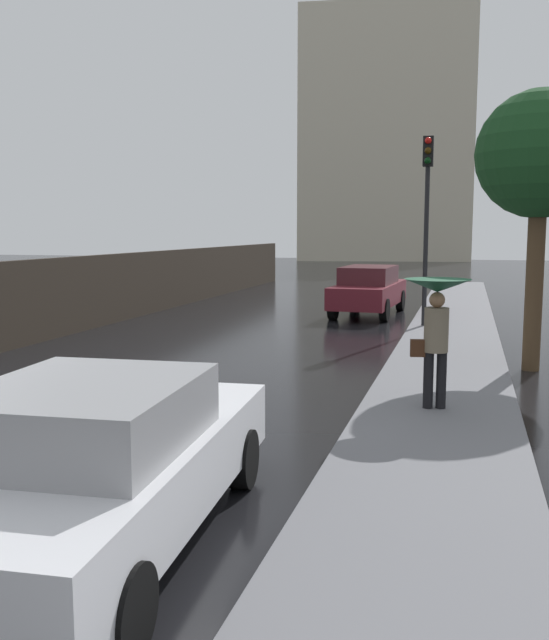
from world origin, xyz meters
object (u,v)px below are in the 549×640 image
(pedestrian_with_umbrella_near, at_px, (437,310))
(street_tree_near, at_px, (540,157))
(car_maroon_mid_road, at_px, (369,289))
(car_white_near_kerb, at_px, (98,461))
(traffic_light, at_px, (427,197))

(pedestrian_with_umbrella_near, height_order, street_tree_near, street_tree_near)
(pedestrian_with_umbrella_near, bearing_deg, street_tree_near, -123.61)
(pedestrian_with_umbrella_near, bearing_deg, car_maroon_mid_road, -89.43)
(car_white_near_kerb, height_order, traffic_light, traffic_light)
(car_white_near_kerb, height_order, pedestrian_with_umbrella_near, pedestrian_with_umbrella_near)
(pedestrian_with_umbrella_near, height_order, traffic_light, traffic_light)
(car_maroon_mid_road, bearing_deg, street_tree_near, -58.76)
(car_white_near_kerb, relative_size, street_tree_near, 0.89)
(car_maroon_mid_road, relative_size, pedestrian_with_umbrella_near, 2.54)
(car_white_near_kerb, xyz_separation_m, pedestrian_with_umbrella_near, (2.50, 4.86, 0.80))
(pedestrian_with_umbrella_near, distance_m, street_tree_near, 4.91)
(car_white_near_kerb, xyz_separation_m, car_maroon_mid_road, (-0.04, 16.69, 0.07))
(traffic_light, bearing_deg, pedestrian_with_umbrella_near, -85.63)
(car_white_near_kerb, relative_size, pedestrian_with_umbrella_near, 2.52)
(car_white_near_kerb, height_order, car_maroon_mid_road, car_maroon_mid_road)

